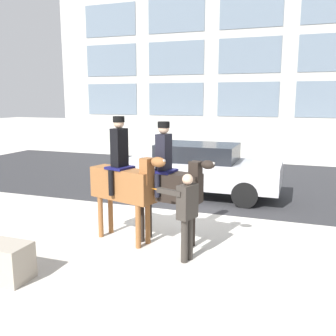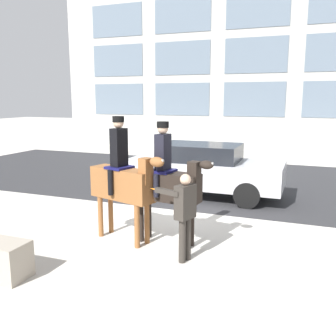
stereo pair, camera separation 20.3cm
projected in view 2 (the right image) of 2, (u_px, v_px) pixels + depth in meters
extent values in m
plane|color=beige|center=(176.00, 216.00, 9.64)|extent=(80.00, 80.00, 0.00)
cube|color=#2D2D30|center=(219.00, 179.00, 14.00)|extent=(24.20, 8.50, 0.01)
cube|color=slate|center=(119.00, 99.00, 23.87)|extent=(3.41, 0.02, 1.91)
cube|color=slate|center=(182.00, 99.00, 22.37)|extent=(3.41, 0.02, 1.91)
cube|color=slate|center=(254.00, 99.00, 20.88)|extent=(3.41, 0.02, 1.91)
cube|color=slate|center=(118.00, 61.00, 23.43)|extent=(3.41, 0.02, 1.91)
cube|color=slate|center=(182.00, 58.00, 21.93)|extent=(3.41, 0.02, 1.91)
cube|color=slate|center=(256.00, 55.00, 20.44)|extent=(3.41, 0.02, 1.91)
cube|color=slate|center=(117.00, 21.00, 22.99)|extent=(3.41, 0.02, 1.91)
cube|color=slate|center=(182.00, 15.00, 21.49)|extent=(3.41, 0.02, 1.91)
cube|color=slate|center=(258.00, 9.00, 20.00)|extent=(3.41, 0.02, 1.91)
cube|color=brown|center=(122.00, 184.00, 7.84)|extent=(1.55, 0.84, 0.65)
cylinder|color=brown|center=(147.00, 222.00, 7.78)|extent=(0.11, 0.11, 0.90)
cylinder|color=brown|center=(137.00, 226.00, 7.54)|extent=(0.11, 0.11, 0.90)
cylinder|color=brown|center=(111.00, 213.00, 8.42)|extent=(0.11, 0.11, 0.90)
cylinder|color=brown|center=(101.00, 216.00, 8.18)|extent=(0.11, 0.11, 0.90)
cube|color=brown|center=(146.00, 171.00, 7.38)|extent=(0.26, 0.29, 0.51)
cube|color=black|center=(141.00, 169.00, 7.45)|extent=(0.06, 0.09, 0.46)
ellipsoid|color=brown|center=(157.00, 162.00, 7.18)|extent=(0.37, 0.28, 0.20)
cube|color=silver|center=(161.00, 162.00, 7.12)|extent=(0.13, 0.08, 0.08)
cylinder|color=black|center=(97.00, 184.00, 8.32)|extent=(0.09, 0.09, 0.55)
cube|color=#14144C|center=(119.00, 167.00, 7.82)|extent=(0.56, 0.59, 0.05)
cube|color=black|center=(119.00, 147.00, 7.74)|extent=(0.30, 0.37, 0.78)
sphere|color=#D1A889|center=(118.00, 123.00, 7.65)|extent=(0.22, 0.22, 0.22)
cylinder|color=black|center=(118.00, 119.00, 7.63)|extent=(0.24, 0.24, 0.12)
cylinder|color=black|center=(129.00, 178.00, 8.08)|extent=(0.11, 0.11, 0.52)
cylinder|color=black|center=(110.00, 183.00, 7.66)|extent=(0.11, 0.11, 0.52)
cube|color=black|center=(166.00, 186.00, 7.62)|extent=(1.48, 0.65, 0.58)
cylinder|color=black|center=(192.00, 224.00, 7.64)|extent=(0.11, 0.11, 0.94)
cylinder|color=black|center=(185.00, 228.00, 7.38)|extent=(0.11, 0.11, 0.94)
cylinder|color=black|center=(149.00, 216.00, 8.14)|extent=(0.11, 0.11, 0.94)
cylinder|color=black|center=(141.00, 220.00, 7.88)|extent=(0.11, 0.11, 0.94)
cube|color=black|center=(194.00, 174.00, 7.26)|extent=(0.23, 0.27, 0.47)
cube|color=black|center=(189.00, 172.00, 7.31)|extent=(0.05, 0.08, 0.42)
ellipsoid|color=black|center=(206.00, 165.00, 7.10)|extent=(0.31, 0.24, 0.17)
cube|color=silver|center=(211.00, 164.00, 7.05)|extent=(0.11, 0.06, 0.07)
cylinder|color=black|center=(135.00, 187.00, 8.01)|extent=(0.09, 0.09, 0.55)
cube|color=#14144C|center=(163.00, 171.00, 7.60)|extent=(0.50, 0.54, 0.05)
cube|color=black|center=(163.00, 152.00, 7.53)|extent=(0.27, 0.35, 0.72)
sphere|color=#D1A889|center=(163.00, 128.00, 7.44)|extent=(0.22, 0.22, 0.22)
cylinder|color=black|center=(163.00, 125.00, 7.43)|extent=(0.24, 0.24, 0.12)
cylinder|color=black|center=(169.00, 180.00, 7.88)|extent=(0.11, 0.11, 0.46)
cylinder|color=black|center=(156.00, 186.00, 7.41)|extent=(0.11, 0.11, 0.46)
cylinder|color=#332D28|center=(182.00, 241.00, 6.87)|extent=(0.13, 0.13, 0.83)
cylinder|color=#332D28|center=(188.00, 239.00, 6.99)|extent=(0.13, 0.13, 0.83)
cube|color=#332D28|center=(185.00, 202.00, 6.79)|extent=(0.34, 0.45, 0.63)
sphere|color=#D1A889|center=(185.00, 179.00, 6.72)|extent=(0.20, 0.20, 0.20)
cube|color=#332D28|center=(167.00, 192.00, 6.80)|extent=(0.55, 0.27, 0.09)
cone|color=orange|center=(153.00, 189.00, 7.02)|extent=(0.18, 0.10, 0.04)
cube|color=#B7B7BC|center=(204.00, 173.00, 11.51)|extent=(4.74, 1.84, 0.75)
cube|color=black|center=(200.00, 152.00, 11.43)|extent=(2.37, 1.62, 0.50)
cylinder|color=black|center=(247.00, 195.00, 10.28)|extent=(0.73, 0.22, 0.73)
cylinder|color=black|center=(256.00, 183.00, 11.84)|extent=(0.73, 0.22, 0.73)
cylinder|color=black|center=(149.00, 186.00, 11.31)|extent=(0.73, 0.22, 0.73)
cylinder|color=black|center=(169.00, 176.00, 12.87)|extent=(0.73, 0.22, 0.73)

